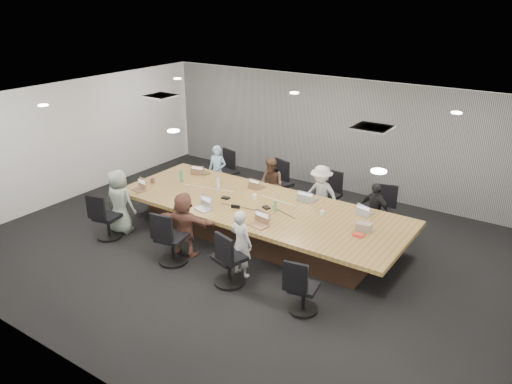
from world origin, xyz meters
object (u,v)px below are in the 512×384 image
Objects in this scene: chair_1 at (279,187)px; person_5 at (184,224)px; chair_7 at (304,291)px; person_1 at (271,185)px; chair_2 at (328,199)px; laptop_4 at (139,190)px; laptop_2 at (309,199)px; bottle_green_right at (275,206)px; person_0 at (217,171)px; laptop_3 at (364,213)px; canvas_bag at (364,227)px; person_2 at (321,195)px; person_6 at (241,243)px; laptop_6 at (259,225)px; chair_0 at (226,175)px; mug_brown at (152,180)px; conference_table at (259,220)px; bottle_clear at (218,183)px; stapler at (236,207)px; person_4 at (120,202)px; snack_packet at (359,235)px; laptop_0 at (203,173)px; chair_6 at (229,262)px; person_3 at (374,210)px; chair_5 at (172,241)px; laptop_1 at (258,187)px; bottle_green_left at (181,176)px; chair_3 at (379,214)px.

person_5 is (-0.22, -3.05, 0.20)m from chair_1.
person_1 reaches higher than chair_7.
laptop_4 is (-3.24, -2.50, 0.32)m from chair_2.
bottle_green_right is (-0.26, -0.89, 0.10)m from laptop_2.
person_0 is 3.61× the size of laptop_2.
laptop_3 is 0.77m from canvas_bag.
person_5 is at bearing -115.55° from person_2.
laptop_6 is at bearing -82.24° from person_6.
person_6 is (-0.16, -2.70, -0.03)m from person_2.
chair_0 reaches higher than mug_brown.
person_5 is at bearing 55.68° from laptop_2.
bottle_clear reaches higher than conference_table.
bottle_clear is at bearing 128.80° from stapler.
person_5 is 3.68× the size of laptop_6.
person_1 is 0.91× the size of person_4.
snack_packet is (1.67, 1.19, 0.14)m from person_6.
laptop_0 is at bearing 47.49° from chair_1.
laptop_6 is (-0.16, -2.15, 0.09)m from person_2.
chair_6 is 0.41m from person_6.
person_1 is 1.37m from laptop_2.
person_1 is at bearing 16.10° from chair_2.
person_2 reaches higher than person_0.
bottle_green_right is (1.22, 1.26, 0.21)m from person_5.
person_4 is (-4.44, -2.70, 0.09)m from person_3.
snack_packet is at bearing 18.38° from chair_5.
bottle_clear is 2.11× the size of mug_brown.
chair_5 is 2.53m from laptop_1.
person_2 is 1.96m from canvas_bag.
laptop_2 is (2.81, -0.55, 0.12)m from person_0.
bottle_clear is at bearing 93.86° from chair_5.
chair_1 is at bearing 101.33° from person_1.
laptop_4 is at bearing -170.93° from laptop_6.
person_6 is 3.06m from bottle_green_left.
chair_2 is 2.41m from snack_packet.
snack_packet is at bearing 83.83° from chair_3.
conference_table is 1.78m from chair_6.
person_0 reaches higher than chair_6.
laptop_2 is at bearing 106.80° from chair_7.
chair_2 is at bearing 93.07° from person_2.
person_6 is (-0.16, -3.05, 0.19)m from chair_2.
laptop_0 and laptop_3 have the same top height.
laptop_4 is (-1.99, -2.50, 0.31)m from chair_1.
chair_2 is at bearing 95.35° from laptop_6.
chair_5 is 4.85× the size of stapler.
chair_2 is at bearing 81.85° from bottle_green_right.
chair_1 is 3.11× the size of laptop_4.
chair_5 reaches higher than chair_3.
bottle_green_left is at bearing 176.51° from snack_packet.
person_1 is at bearing -14.30° from person_0.
chair_1 is 8.24× the size of mug_brown.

